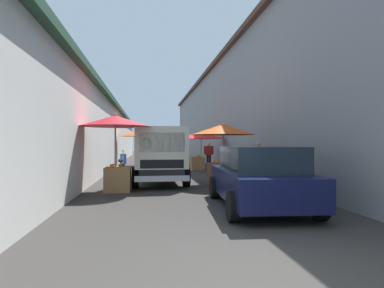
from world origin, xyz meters
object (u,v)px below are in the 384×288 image
at_px(fruit_stall_mid_lane, 222,137).
at_px(delivery_truck, 160,157).
at_px(fruit_stall_far_left, 138,138).
at_px(vendor_in_shade, 257,162).
at_px(hatchback_car, 258,177).
at_px(vendor_by_crates, 209,153).
at_px(fruit_stall_near_right, 201,138).
at_px(fruit_stall_near_left, 116,137).
at_px(plastic_stool, 217,166).
at_px(parked_scooter, 122,164).

distance_m(fruit_stall_mid_lane, delivery_truck, 2.38).
height_order(fruit_stall_far_left, vendor_in_shade, fruit_stall_far_left).
bearing_deg(hatchback_car, vendor_by_crates, -5.85).
xyz_separation_m(fruit_stall_near_right, delivery_truck, (-6.34, 2.58, -0.76)).
xyz_separation_m(fruit_stall_far_left, delivery_truck, (-10.00, -1.07, -0.87)).
bearing_deg(fruit_stall_near_left, fruit_stall_far_left, -1.86).
height_order(fruit_stall_far_left, fruit_stall_near_left, fruit_stall_near_left).
bearing_deg(plastic_stool, vendor_by_crates, -5.01).
bearing_deg(vendor_in_shade, fruit_stall_near_right, 3.95).
distance_m(fruit_stall_near_right, vendor_in_shade, 8.01).
bearing_deg(parked_scooter, fruit_stall_near_right, -76.80).
bearing_deg(vendor_by_crates, fruit_stall_near_right, 155.31).
distance_m(fruit_stall_mid_lane, vendor_in_shade, 1.72).
height_order(fruit_stall_near_left, vendor_in_shade, fruit_stall_near_left).
distance_m(fruit_stall_near_right, plastic_stool, 2.53).
distance_m(fruit_stall_near_left, hatchback_car, 4.77).
height_order(fruit_stall_mid_lane, fruit_stall_far_left, fruit_stall_far_left).
bearing_deg(delivery_truck, hatchback_car, -154.39).
bearing_deg(hatchback_car, vendor_in_shade, -19.41).
distance_m(vendor_in_shade, plastic_stool, 5.98).
xyz_separation_m(fruit_stall_far_left, hatchback_car, (-14.44, -3.20, -1.18)).
xyz_separation_m(parked_scooter, plastic_stool, (-0.96, -4.88, -0.12)).
xyz_separation_m(fruit_stall_near_right, vendor_by_crates, (1.83, -0.84, -0.91)).
distance_m(hatchback_car, delivery_truck, 4.93).
bearing_deg(vendor_by_crates, fruit_stall_near_left, 153.15).
distance_m(fruit_stall_near_left, delivery_truck, 2.14).
relative_size(vendor_by_crates, plastic_stool, 3.60).
height_order(hatchback_car, parked_scooter, hatchback_car).
bearing_deg(fruit_stall_mid_lane, vendor_in_shade, -143.47).
height_order(fruit_stall_far_left, parked_scooter, fruit_stall_far_left).
height_order(vendor_in_shade, plastic_stool, vendor_in_shade).
xyz_separation_m(delivery_truck, parked_scooter, (5.32, 1.79, -0.59)).
bearing_deg(vendor_in_shade, delivery_truck, 62.86).
distance_m(fruit_stall_mid_lane, hatchback_car, 4.16).
height_order(fruit_stall_near_left, delivery_truck, fruit_stall_near_left).
xyz_separation_m(hatchback_car, plastic_stool, (8.79, -0.96, -0.41)).
bearing_deg(plastic_stool, hatchback_car, 173.78).
xyz_separation_m(fruit_stall_near_left, hatchback_car, (-3.01, -3.57, -1.00)).
distance_m(vendor_by_crates, parked_scooter, 5.96).
bearing_deg(vendor_in_shade, plastic_stool, 0.39).
xyz_separation_m(vendor_by_crates, vendor_in_shade, (-9.78, 0.29, 0.01)).
relative_size(fruit_stall_far_left, fruit_stall_near_left, 1.04).
xyz_separation_m(fruit_stall_near_right, fruit_stall_far_left, (3.66, 3.65, 0.11)).
bearing_deg(fruit_stall_far_left, delivery_truck, -173.90).
height_order(fruit_stall_near_left, hatchback_car, fruit_stall_near_left).
height_order(fruit_stall_mid_lane, plastic_stool, fruit_stall_mid_lane).
bearing_deg(delivery_truck, parked_scooter, 18.65).
relative_size(hatchback_car, parked_scooter, 2.38).
relative_size(hatchback_car, plastic_stool, 9.25).
bearing_deg(fruit_stall_near_right, parked_scooter, 103.20).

